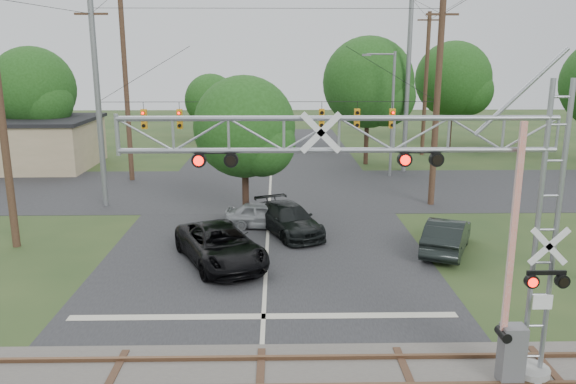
{
  "coord_description": "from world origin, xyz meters",
  "views": [
    {
      "loc": [
        0.49,
        -11.73,
        8.48
      ],
      "look_at": [
        0.86,
        7.5,
        3.82
      ],
      "focal_mm": 35.0,
      "sensor_mm": 36.0,
      "label": 1
    }
  ],
  "objects_px": {
    "crossing_gantry": "(419,205)",
    "streetlight": "(390,108)",
    "sedan_silver": "(264,215)",
    "traffic_signal_span": "(284,109)",
    "car_dark": "(289,219)",
    "pickup_black": "(220,245)"
  },
  "relations": [
    {
      "from": "crossing_gantry",
      "to": "streetlight",
      "type": "relative_size",
      "value": 1.27
    },
    {
      "from": "crossing_gantry",
      "to": "sedan_silver",
      "type": "relative_size",
      "value": 2.89
    },
    {
      "from": "traffic_signal_span",
      "to": "car_dark",
      "type": "xyz_separation_m",
      "value": [
        0.18,
        -5.42,
        -4.87
      ]
    },
    {
      "from": "crossing_gantry",
      "to": "sedan_silver",
      "type": "bearing_deg",
      "value": 106.71
    },
    {
      "from": "car_dark",
      "to": "streetlight",
      "type": "relative_size",
      "value": 0.57
    },
    {
      "from": "pickup_black",
      "to": "crossing_gantry",
      "type": "bearing_deg",
      "value": -80.83
    },
    {
      "from": "crossing_gantry",
      "to": "car_dark",
      "type": "relative_size",
      "value": 2.24
    },
    {
      "from": "streetlight",
      "to": "pickup_black",
      "type": "bearing_deg",
      "value": -120.83
    },
    {
      "from": "car_dark",
      "to": "streetlight",
      "type": "distance_m",
      "value": 15.88
    },
    {
      "from": "crossing_gantry",
      "to": "traffic_signal_span",
      "type": "xyz_separation_m",
      "value": [
        -3.13,
        18.37,
        0.69
      ]
    },
    {
      "from": "car_dark",
      "to": "sedan_silver",
      "type": "xyz_separation_m",
      "value": [
        -1.24,
        1.01,
        -0.07
      ]
    },
    {
      "from": "sedan_silver",
      "to": "crossing_gantry",
      "type": "bearing_deg",
      "value": -156.39
    },
    {
      "from": "crossing_gantry",
      "to": "traffic_signal_span",
      "type": "relative_size",
      "value": 0.58
    },
    {
      "from": "crossing_gantry",
      "to": "traffic_signal_span",
      "type": "height_order",
      "value": "traffic_signal_span"
    },
    {
      "from": "traffic_signal_span",
      "to": "sedan_silver",
      "type": "relative_size",
      "value": 4.99
    },
    {
      "from": "pickup_black",
      "to": "sedan_silver",
      "type": "distance_m",
      "value": 5.3
    },
    {
      "from": "pickup_black",
      "to": "sedan_silver",
      "type": "bearing_deg",
      "value": 46.94
    },
    {
      "from": "sedan_silver",
      "to": "streetlight",
      "type": "xyz_separation_m",
      "value": [
        8.67,
        12.37,
        4.27
      ]
    },
    {
      "from": "streetlight",
      "to": "sedan_silver",
      "type": "bearing_deg",
      "value": -125.01
    },
    {
      "from": "traffic_signal_span",
      "to": "car_dark",
      "type": "distance_m",
      "value": 7.29
    },
    {
      "from": "pickup_black",
      "to": "car_dark",
      "type": "bearing_deg",
      "value": 29.36
    },
    {
      "from": "crossing_gantry",
      "to": "streetlight",
      "type": "distance_m",
      "value": 26.71
    }
  ]
}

